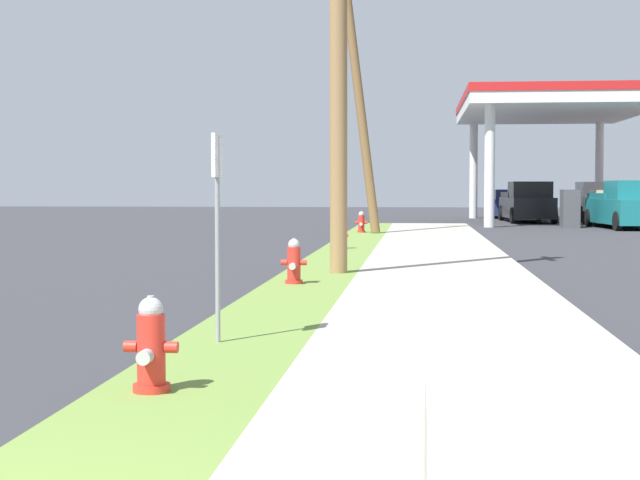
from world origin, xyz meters
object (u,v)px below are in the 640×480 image
object	(u,v)px
fire_hydrant_nearest	(151,350)
street_sign_post	(217,194)
fire_hydrant_second	(294,264)
utility_pole_background	(357,81)
truck_silver_at_far_bay	(593,202)
fire_hydrant_fourth	(361,223)
fire_hydrant_third	(340,236)
truck_black_at_forecourt	(527,203)
truck_teal_on_apron	(627,206)
car_tan_by_far_pump	(611,209)
car_navy_by_near_pump	(509,205)

from	to	relation	value
fire_hydrant_nearest	street_sign_post	size ratio (longest dim) A/B	0.35
fire_hydrant_second	utility_pole_background	xyz separation A→B (m)	(-0.10, 17.85, 4.91)
utility_pole_background	truck_silver_at_far_bay	world-z (taller)	utility_pole_background
fire_hydrant_fourth	street_sign_post	size ratio (longest dim) A/B	0.35
fire_hydrant_third	utility_pole_background	world-z (taller)	utility_pole_background
fire_hydrant_fourth	fire_hydrant_nearest	bearing A→B (deg)	-90.15
utility_pole_background	street_sign_post	distance (m)	24.15
fire_hydrant_second	truck_silver_at_far_bay	world-z (taller)	truck_silver_at_far_bay
fire_hydrant_third	street_sign_post	world-z (taller)	street_sign_post
truck_black_at_forecourt	street_sign_post	bearing A→B (deg)	-100.81
utility_pole_background	street_sign_post	bearing A→B (deg)	-89.76
fire_hydrant_second	truck_teal_on_apron	xyz separation A→B (m)	(10.53, 25.04, 0.47)
fire_hydrant_fourth	car_tan_by_far_pump	size ratio (longest dim) A/B	0.16
car_navy_by_near_pump	fire_hydrant_third	bearing A→B (deg)	-103.28
car_navy_by_near_pump	truck_teal_on_apron	size ratio (longest dim) A/B	0.82
fire_hydrant_second	truck_teal_on_apron	bearing A→B (deg)	67.19
utility_pole_background	street_sign_post	world-z (taller)	utility_pole_background
fire_hydrant_second	car_tan_by_far_pump	size ratio (longest dim) A/B	0.16
fire_hydrant_third	truck_teal_on_apron	bearing A→B (deg)	56.71
truck_teal_on_apron	truck_silver_at_far_bay	bearing A→B (deg)	87.25
street_sign_post	fire_hydrant_nearest	bearing A→B (deg)	-90.46
fire_hydrant_nearest	fire_hydrant_second	world-z (taller)	same
fire_hydrant_fourth	car_tan_by_far_pump	xyz separation A→B (m)	(10.47, 10.25, 0.28)
car_navy_by_near_pump	truck_teal_on_apron	bearing A→B (deg)	-75.74
street_sign_post	car_tan_by_far_pump	distance (m)	35.86
fire_hydrant_fourth	truck_silver_at_far_bay	size ratio (longest dim) A/B	0.14
fire_hydrant_third	car_navy_by_near_pump	xyz separation A→B (m)	(7.01, 29.71, 0.28)
truck_teal_on_apron	fire_hydrant_second	bearing A→B (deg)	-112.81
fire_hydrant_third	fire_hydrant_fourth	world-z (taller)	same
truck_silver_at_far_bay	street_sign_post	bearing A→B (deg)	-104.90
fire_hydrant_fourth	street_sign_post	world-z (taller)	street_sign_post
car_tan_by_far_pump	truck_black_at_forecourt	distance (m)	5.07
car_tan_by_far_pump	fire_hydrant_third	bearing A→B (deg)	-118.64
utility_pole_background	street_sign_post	size ratio (longest dim) A/B	4.86
fire_hydrant_second	truck_black_at_forecourt	size ratio (longest dim) A/B	0.14
fire_hydrant_nearest	street_sign_post	xyz separation A→B (m)	(0.02, 2.41, 1.19)
truck_silver_at_far_bay	fire_hydrant_nearest	bearing A→B (deg)	-104.14
fire_hydrant_fourth	truck_silver_at_far_bay	distance (m)	20.60
utility_pole_background	car_tan_by_far_pump	bearing A→B (deg)	44.41
fire_hydrant_nearest	fire_hydrant_third	xyz separation A→B (m)	(0.05, 17.47, 0.00)
fire_hydrant_nearest	fire_hydrant_second	size ratio (longest dim) A/B	1.00
fire_hydrant_fourth	truck_silver_at_far_bay	world-z (taller)	truck_silver_at_far_bay
utility_pole_background	car_tan_by_far_pump	xyz separation A→B (m)	(10.62, 10.41, -4.63)
fire_hydrant_nearest	utility_pole_background	xyz separation A→B (m)	(-0.08, 26.27, 4.91)
truck_black_at_forecourt	car_tan_by_far_pump	bearing A→B (deg)	-50.35
car_tan_by_far_pump	truck_black_at_forecourt	world-z (taller)	truck_black_at_forecourt
street_sign_post	car_tan_by_far_pump	world-z (taller)	street_sign_post
fire_hydrant_second	truck_silver_at_far_bay	bearing A→B (deg)	72.71
utility_pole_background	car_navy_by_near_pump	xyz separation A→B (m)	(7.14, 20.91, -4.63)
utility_pole_background	truck_black_at_forecourt	size ratio (longest dim) A/B	1.88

